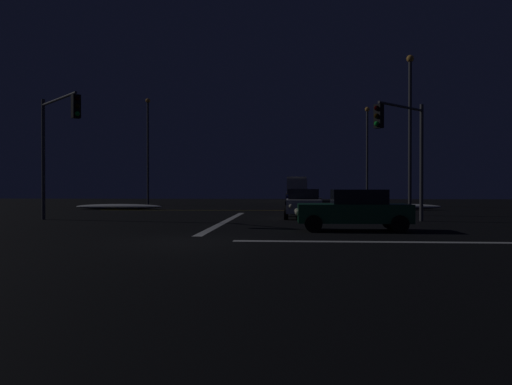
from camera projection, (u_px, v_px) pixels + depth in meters
The scene contains 19 objects.
ground at pixel (189, 242), 15.13m from camera, with size 120.00×120.00×0.10m, color black.
stop_line_north at pixel (227, 221), 24.27m from camera, with size 0.35×15.76×0.01m.
centre_line_ns at pixel (247, 210), 35.84m from camera, with size 22.00×0.15×0.01m.
crosswalk_bar_east at pixel (498, 243), 14.51m from camera, with size 15.76×0.40×0.01m.
snow_bank_left_curb at pixel (119, 207), 37.67m from camera, with size 6.71×1.50×0.41m.
snow_bank_right_curb at pixel (381, 207), 36.75m from camera, with size 8.84×1.50×0.48m.
sedan_white at pixel (303, 203), 26.72m from camera, with size 2.02×4.33×1.57m.
sedan_gray at pixel (306, 201), 31.97m from camera, with size 2.02×4.33×1.57m.
sedan_red at pixel (303, 199), 37.50m from camera, with size 2.02×4.33×1.57m.
sedan_blue at pixel (297, 198), 43.21m from camera, with size 2.02×4.33×1.57m.
sedan_silver at pixel (299, 196), 49.38m from camera, with size 2.02×4.33×1.57m.
sedan_black at pixel (299, 196), 54.58m from camera, with size 2.02×4.33×1.57m.
box_truck at pixel (296, 188), 62.26m from camera, with size 2.68×8.28×3.08m.
sedan_green_crossing at pixel (354, 210), 18.68m from camera, with size 4.33×2.02×1.57m.
traffic_signal_nw at pixel (56, 133), 23.84m from camera, with size 3.45×3.45×6.20m.
traffic_signal_ne at pixel (403, 139), 22.94m from camera, with size 2.84×2.84×5.72m.
streetlamp_left_far at pixel (148, 144), 46.46m from camera, with size 0.44×0.44×10.14m.
streetlamp_right_far at pixel (367, 149), 45.08m from camera, with size 0.44×0.44×9.10m.
streetlamp_right_near at pixel (410, 124), 29.12m from camera, with size 0.44×0.44×9.53m.
Camera 1 is at (3.09, -14.94, 1.61)m, focal length 34.47 mm.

